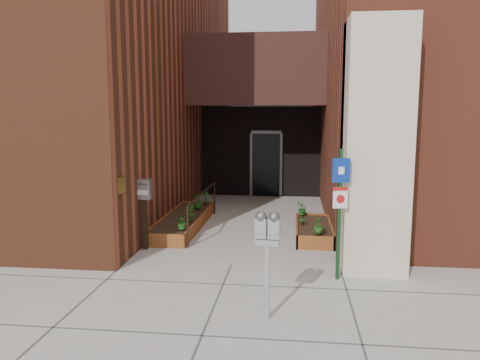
% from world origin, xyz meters
% --- Properties ---
extents(ground, '(80.00, 80.00, 0.00)m').
position_xyz_m(ground, '(0.00, 0.00, 0.00)').
color(ground, '#9E9991').
rests_on(ground, ground).
extents(architecture, '(20.00, 14.60, 10.00)m').
position_xyz_m(architecture, '(-0.18, 6.89, 4.98)').
color(architecture, brown).
rests_on(architecture, ground).
extents(planter_left, '(0.90, 3.60, 0.30)m').
position_xyz_m(planter_left, '(-1.55, 2.70, 0.13)').
color(planter_left, brown).
rests_on(planter_left, ground).
extents(planter_right, '(0.80, 2.20, 0.30)m').
position_xyz_m(planter_right, '(1.60, 2.20, 0.13)').
color(planter_right, brown).
rests_on(planter_right, ground).
extents(handrail, '(0.04, 3.34, 0.90)m').
position_xyz_m(handrail, '(-1.05, 2.65, 0.75)').
color(handrail, black).
rests_on(handrail, ground).
extents(parking_meter, '(0.35, 0.18, 1.52)m').
position_xyz_m(parking_meter, '(0.79, -2.22, 1.17)').
color(parking_meter, '#A8A7AA').
rests_on(parking_meter, ground).
extents(sign_post, '(0.30, 0.11, 2.22)m').
position_xyz_m(sign_post, '(1.90, -0.54, 1.37)').
color(sign_post, '#14381A').
rests_on(sign_post, ground).
extents(payment_dropbox, '(0.30, 0.23, 1.46)m').
position_xyz_m(payment_dropbox, '(-1.90, 0.80, 1.05)').
color(payment_dropbox, black).
rests_on(payment_dropbox, ground).
extents(shrub_left_a, '(0.37, 0.37, 0.33)m').
position_xyz_m(shrub_left_a, '(-1.25, 1.35, 0.46)').
color(shrub_left_a, '#205B1A').
rests_on(shrub_left_a, planter_left).
extents(shrub_left_b, '(0.28, 0.28, 0.37)m').
position_xyz_m(shrub_left_b, '(-1.28, 2.21, 0.49)').
color(shrub_left_b, '#235117').
rests_on(shrub_left_b, planter_left).
extents(shrub_left_c, '(0.32, 0.32, 0.40)m').
position_xyz_m(shrub_left_c, '(-1.36, 3.54, 0.50)').
color(shrub_left_c, '#1E4E16').
rests_on(shrub_left_c, planter_left).
extents(shrub_left_d, '(0.27, 0.27, 0.36)m').
position_xyz_m(shrub_left_d, '(-1.25, 4.08, 0.48)').
color(shrub_left_d, '#1F5217').
rests_on(shrub_left_d, planter_left).
extents(shrub_right_a, '(0.21, 0.21, 0.36)m').
position_xyz_m(shrub_right_a, '(1.66, 1.30, 0.48)').
color(shrub_right_a, '#215217').
rests_on(shrub_right_a, planter_right).
extents(shrub_right_b, '(0.27, 0.27, 0.37)m').
position_xyz_m(shrub_right_b, '(1.35, 2.15, 0.48)').
color(shrub_right_b, '#1F5317').
rests_on(shrub_right_b, planter_right).
extents(shrub_right_c, '(0.39, 0.39, 0.32)m').
position_xyz_m(shrub_right_c, '(1.35, 3.10, 0.46)').
color(shrub_right_c, '#165017').
rests_on(shrub_right_c, planter_right).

